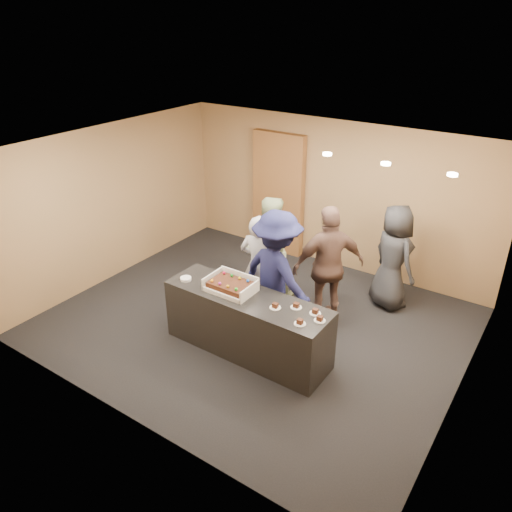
% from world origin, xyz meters
% --- Properties ---
extents(room, '(6.04, 6.00, 2.70)m').
position_xyz_m(room, '(0.00, 0.00, 1.35)').
color(room, black).
rests_on(room, ground).
extents(serving_counter, '(2.41, 0.73, 0.90)m').
position_xyz_m(serving_counter, '(0.30, -0.64, 0.45)').
color(serving_counter, black).
rests_on(serving_counter, floor).
extents(storage_cabinet, '(1.07, 0.15, 2.36)m').
position_xyz_m(storage_cabinet, '(-1.10, 2.41, 1.18)').
color(storage_cabinet, brown).
rests_on(storage_cabinet, floor).
extents(cake_box, '(0.66, 0.46, 0.19)m').
position_xyz_m(cake_box, '(0.02, -0.62, 0.95)').
color(cake_box, white).
rests_on(cake_box, serving_counter).
extents(sheet_cake, '(0.56, 0.39, 0.11)m').
position_xyz_m(sheet_cake, '(0.02, -0.64, 1.00)').
color(sheet_cake, black).
rests_on(sheet_cake, cake_box).
extents(plate_stack, '(0.16, 0.16, 0.04)m').
position_xyz_m(plate_stack, '(-0.68, -0.77, 0.92)').
color(plate_stack, white).
rests_on(plate_stack, serving_counter).
extents(slice_a, '(0.15, 0.15, 0.07)m').
position_xyz_m(slice_a, '(0.77, -0.68, 0.92)').
color(slice_a, white).
rests_on(slice_a, serving_counter).
extents(slice_b, '(0.15, 0.15, 0.07)m').
position_xyz_m(slice_b, '(0.99, -0.52, 0.92)').
color(slice_b, white).
rests_on(slice_b, serving_counter).
extents(slice_c, '(0.15, 0.15, 0.07)m').
position_xyz_m(slice_c, '(1.22, -0.82, 0.92)').
color(slice_c, white).
rests_on(slice_c, serving_counter).
extents(slice_d, '(0.15, 0.15, 0.07)m').
position_xyz_m(slice_d, '(1.26, -0.50, 0.92)').
color(slice_d, white).
rests_on(slice_d, serving_counter).
extents(slice_e, '(0.15, 0.15, 0.07)m').
position_xyz_m(slice_e, '(1.38, -0.62, 0.92)').
color(slice_e, white).
rests_on(slice_e, serving_counter).
extents(person_server_grey, '(0.66, 0.48, 1.67)m').
position_xyz_m(person_server_grey, '(-0.12, 0.26, 0.83)').
color(person_server_grey, '#9D9DA2').
rests_on(person_server_grey, floor).
extents(person_sage_man, '(1.11, 1.07, 1.80)m').
position_xyz_m(person_sage_man, '(-0.24, 0.73, 0.90)').
color(person_sage_man, '#9DAD7F').
rests_on(person_sage_man, floor).
extents(person_navy_man, '(1.39, 1.00, 1.93)m').
position_xyz_m(person_navy_man, '(0.37, -0.01, 0.97)').
color(person_navy_man, '#16173F').
rests_on(person_navy_man, floor).
extents(person_brown_extra, '(1.09, 1.13, 1.89)m').
position_xyz_m(person_brown_extra, '(0.85, 0.68, 0.94)').
color(person_brown_extra, brown).
rests_on(person_brown_extra, floor).
extents(person_dark_suit, '(1.01, 0.92, 1.73)m').
position_xyz_m(person_dark_suit, '(1.50, 1.67, 0.86)').
color(person_dark_suit, '#27282C').
rests_on(person_dark_suit, floor).
extents(ceiling_spotlights, '(1.72, 0.12, 0.03)m').
position_xyz_m(ceiling_spotlights, '(1.60, 0.50, 2.67)').
color(ceiling_spotlights, '#FFEAC6').
rests_on(ceiling_spotlights, ceiling).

